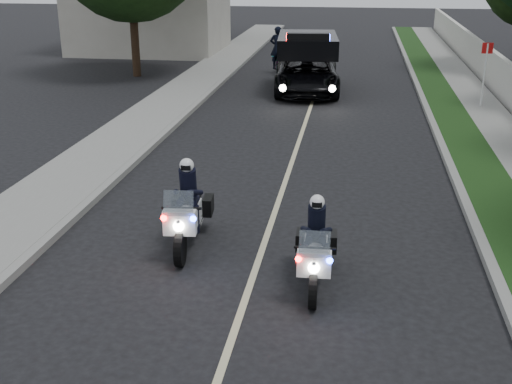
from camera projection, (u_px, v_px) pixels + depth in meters
ground at (253, 277)px, 11.08m from camera, size 120.00×120.00×0.00m
curb_right at (436, 133)px, 19.73m from camera, size 0.20×60.00×0.15m
grass_verge at (460, 134)px, 19.63m from camera, size 1.20×60.00×0.16m
sidewalk_right at (504, 135)px, 19.44m from camera, size 1.40×60.00×0.16m
curb_left at (177, 123)px, 20.91m from camera, size 0.20×60.00×0.15m
sidewalk_left at (144, 121)px, 21.07m from camera, size 2.00×60.00×0.16m
lane_marking at (303, 130)px, 20.35m from camera, size 0.12×50.00×0.01m
police_moto_left at (189, 245)px, 12.31m from camera, size 0.88×2.05×1.70m
police_moto_right at (314, 284)px, 10.87m from camera, size 0.70×1.85×1.56m
police_suv at (306, 92)px, 25.93m from camera, size 2.92×5.53×2.60m
bicycle at (277, 73)px, 30.00m from camera, size 0.78×1.69×0.85m
cyclist at (277, 73)px, 30.00m from camera, size 0.70×0.47×1.93m
sign_post at (480, 110)px, 22.93m from camera, size 0.39×0.39×2.44m
tree_left_near at (137, 76)px, 29.27m from camera, size 8.56×8.56×10.94m
tree_left_far at (186, 39)px, 41.92m from camera, size 9.61×9.61×12.09m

